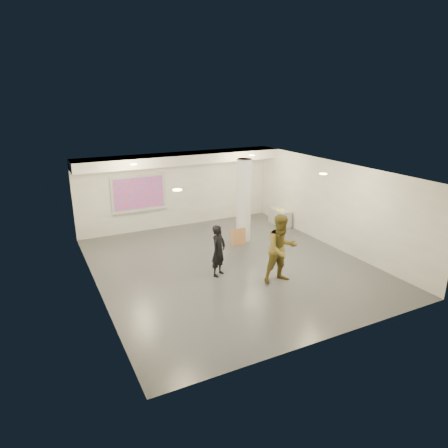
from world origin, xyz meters
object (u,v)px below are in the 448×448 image
projection_screen (139,193)px  man (282,249)px  column (244,201)px  credenza (280,217)px  woman (218,251)px

projection_screen → man: (2.38, -6.10, -0.53)m
projection_screen → man: bearing=-68.7°
column → projection_screen: size_ratio=1.43×
credenza → woman: bearing=-138.2°
woman → man: 1.84m
woman → column: bearing=13.9°
credenza → woman: (-4.34, -3.16, 0.45)m
projection_screen → woman: 5.08m
column → credenza: column is taller
credenza → man: (-2.94, -4.33, 0.67)m
credenza → man: 5.28m
projection_screen → credenza: 5.73m
credenza → man: size_ratio=0.56×
projection_screen → credenza: projection_screen is taller
woman → man: man is taller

